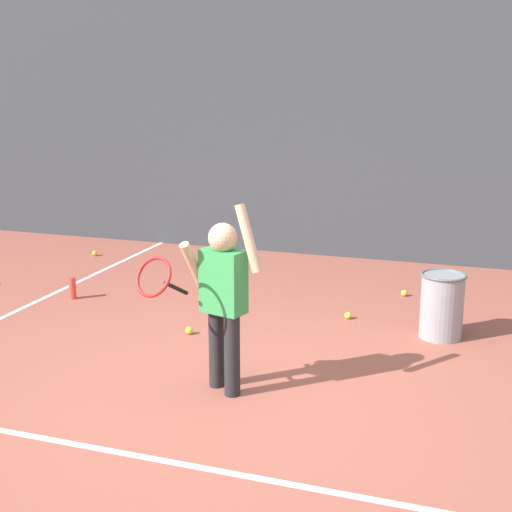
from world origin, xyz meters
TOP-DOWN VIEW (x-y plane):
  - ground_plane at (0.00, 0.00)m, footprint 20.00×20.00m
  - court_line_baseline at (0.00, -0.93)m, footprint 9.00×0.05m
  - court_line_sideline at (-2.61, 1.00)m, footprint 0.05×9.00m
  - back_fence_windscreen at (0.00, 4.24)m, footprint 13.42×0.08m
  - fence_post_1 at (-2.19, 4.30)m, footprint 0.09×0.09m
  - tennis_player at (-0.11, 0.06)m, footprint 0.82×0.57m
  - ball_hopper at (1.28, 1.66)m, footprint 0.38×0.38m
  - water_bottle at (-2.32, 1.60)m, footprint 0.07×0.07m
  - tennis_ball_0 at (0.44, 1.87)m, footprint 0.07×0.07m
  - tennis_ball_3 at (-3.09, 3.26)m, footprint 0.07×0.07m
  - tennis_ball_4 at (0.84, 2.76)m, footprint 0.07×0.07m
  - tennis_ball_7 at (-0.79, 1.03)m, footprint 0.07×0.07m

SIDE VIEW (x-z plane):
  - ground_plane at x=0.00m, z-range 0.00..0.00m
  - court_line_baseline at x=0.00m, z-range 0.00..0.00m
  - court_line_sideline at x=-2.61m, z-range 0.00..0.00m
  - tennis_ball_0 at x=0.44m, z-range 0.00..0.07m
  - tennis_ball_3 at x=-3.09m, z-range 0.00..0.07m
  - tennis_ball_4 at x=0.84m, z-range 0.00..0.07m
  - tennis_ball_7 at x=-0.79m, z-range 0.00..0.07m
  - water_bottle at x=-2.32m, z-range 0.00..0.22m
  - ball_hopper at x=1.28m, z-range 0.01..0.57m
  - tennis_player at x=-0.11m, z-range 0.05..1.40m
  - back_fence_windscreen at x=0.00m, z-range 0.00..3.77m
  - fence_post_1 at x=-2.19m, z-range 0.00..3.92m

